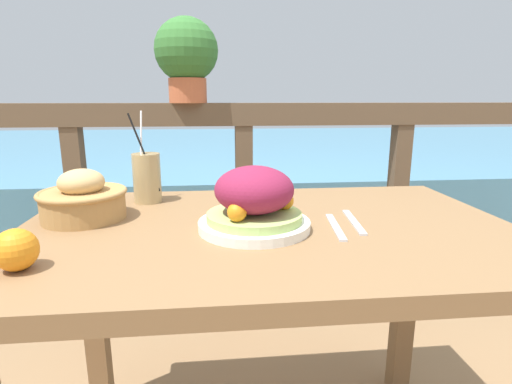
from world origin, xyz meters
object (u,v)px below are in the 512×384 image
Objects in this scene: salad_plate at (254,203)px; potted_plant at (186,55)px; drink_glass at (147,178)px; bread_basket at (83,199)px.

potted_plant is at bearing 102.76° from salad_plate.
potted_plant reaches higher than salad_plate.
potted_plant is (0.08, 0.56, 0.37)m from drink_glass.
drink_glass is 0.68m from potted_plant.
potted_plant reaches higher than bread_basket.
drink_glass is 0.76× the size of potted_plant.
salad_plate reaches higher than bread_basket.
drink_glass is 1.23× the size of bread_basket.
bread_basket is at bearing -130.14° from drink_glass.
salad_plate is 0.99× the size of drink_glass.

